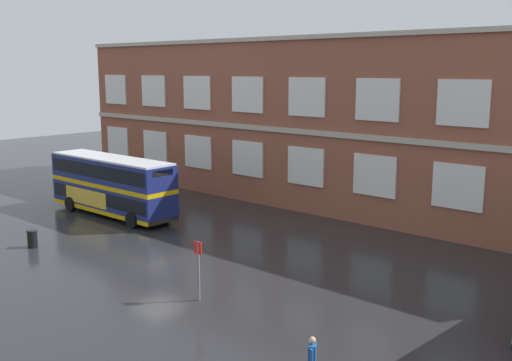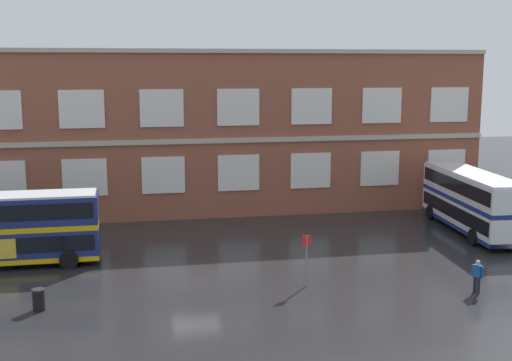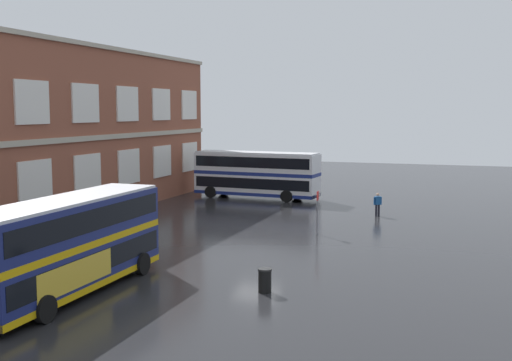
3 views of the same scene
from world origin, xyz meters
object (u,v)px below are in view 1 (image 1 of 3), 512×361
(bus_stand_flag, at_px, (199,265))
(station_litter_bin, at_px, (32,239))
(waiting_passenger, at_px, (312,359))
(double_decker_near, at_px, (112,185))

(bus_stand_flag, height_order, station_litter_bin, bus_stand_flag)
(waiting_passenger, bearing_deg, station_litter_bin, 175.42)
(double_decker_near, distance_m, station_litter_bin, 8.33)
(double_decker_near, xyz_separation_m, waiting_passenger, (24.01, -9.28, -1.22))
(double_decker_near, bearing_deg, bus_stand_flag, -22.83)
(waiting_passenger, relative_size, station_litter_bin, 1.65)
(station_litter_bin, bearing_deg, bus_stand_flag, 3.83)
(double_decker_near, relative_size, bus_stand_flag, 4.08)
(double_decker_near, relative_size, waiting_passenger, 6.48)
(waiting_passenger, height_order, station_litter_bin, waiting_passenger)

